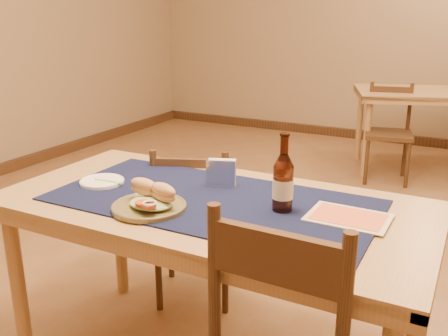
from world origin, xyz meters
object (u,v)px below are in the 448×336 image
at_px(chair_main_far, 194,221).
at_px(beer_bottle, 283,182).
at_px(main_table, 212,221).
at_px(napkin_holder, 221,174).
at_px(back_table, 444,100).
at_px(sandwich_plate, 150,202).

distance_m(chair_main_far, beer_bottle, 0.86).
distance_m(main_table, napkin_holder, 0.21).
xyz_separation_m(beer_bottle, napkin_holder, (-0.31, 0.13, -0.05)).
bearing_deg(beer_bottle, napkin_holder, 157.70).
height_order(beer_bottle, napkin_holder, beer_bottle).
xyz_separation_m(chair_main_far, napkin_holder, (0.31, -0.29, 0.38)).
bearing_deg(chair_main_far, back_table, 72.99).
distance_m(chair_main_far, napkin_holder, 0.57).
xyz_separation_m(chair_main_far, sandwich_plate, (0.20, -0.63, 0.35)).
bearing_deg(sandwich_plate, beer_bottle, 26.66).
distance_m(main_table, back_table, 3.38).
bearing_deg(napkin_holder, sandwich_plate, -107.45).
bearing_deg(chair_main_far, main_table, -52.12).
bearing_deg(sandwich_plate, chair_main_far, 107.81).
bearing_deg(beer_bottle, sandwich_plate, -153.34).
bearing_deg(back_table, napkin_holder, -100.29).
height_order(main_table, napkin_holder, napkin_holder).
relative_size(chair_main_far, sandwich_plate, 3.13).
bearing_deg(main_table, beer_bottle, 4.88).
relative_size(main_table, sandwich_plate, 6.05).
relative_size(back_table, napkin_holder, 12.83).
xyz_separation_m(back_table, chair_main_far, (-0.89, -2.89, -0.24)).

